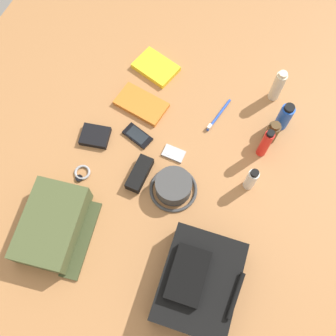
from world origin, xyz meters
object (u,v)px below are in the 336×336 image
at_px(sunscreen_spray, 265,143).
at_px(cell_phone, 138,136).
at_px(toothpaste_tube, 251,179).
at_px(paperback_novel, 156,67).
at_px(toiletry_pouch, 53,225).
at_px(toothbrush, 217,117).
at_px(sunglasses_case, 140,174).
at_px(cologne_bottle, 272,132).
at_px(wristwatch, 82,173).
at_px(deodorant_spray, 285,117).
at_px(lotion_bottle, 278,86).
at_px(backpack, 198,282).
at_px(wallet, 95,136).
at_px(media_player, 174,153).
at_px(bucket_hat, 173,187).
at_px(travel_guidebook, 141,104).

relative_size(sunscreen_spray, cell_phone, 1.30).
xyz_separation_m(toothpaste_tube, paperback_novel, (-0.35, -0.53, -0.05)).
xyz_separation_m(toiletry_pouch, toothbrush, (-0.66, 0.38, -0.04)).
xyz_separation_m(sunscreen_spray, sunglasses_case, (0.27, -0.40, -0.06)).
bearing_deg(sunglasses_case, cologne_bottle, 131.18).
bearing_deg(sunglasses_case, wristwatch, -67.91).
bearing_deg(deodorant_spray, sunglasses_case, -45.87).
height_order(paperback_novel, wristwatch, paperback_novel).
bearing_deg(toiletry_pouch, toothbrush, 149.89).
bearing_deg(sunglasses_case, lotion_bottle, 147.03).
bearing_deg(toiletry_pouch, cologne_bottle, 136.86).
height_order(cologne_bottle, cell_phone, cologne_bottle).
xyz_separation_m(backpack, wallet, (-0.37, -0.57, -0.05)).
bearing_deg(sunscreen_spray, toothpaste_tube, -1.38).
relative_size(cologne_bottle, wristwatch, 1.64).
distance_m(sunscreen_spray, sunglasses_case, 0.48).
bearing_deg(wallet, toothbrush, 111.64).
bearing_deg(toiletry_pouch, toothpaste_tube, 125.96).
height_order(backpack, sunglasses_case, backpack).
bearing_deg(lotion_bottle, sunglasses_case, -34.38).
relative_size(lotion_bottle, wristwatch, 2.25).
bearing_deg(media_player, cell_phone, -95.56).
height_order(backpack, cell_phone, backpack).
xyz_separation_m(lotion_bottle, cologne_bottle, (0.20, 0.04, -0.02)).
distance_m(sunscreen_spray, paperback_novel, 0.58).
relative_size(bucket_hat, cell_phone, 1.41).
bearing_deg(paperback_novel, toothpaste_tube, 56.36).
bearing_deg(paperback_novel, media_player, 33.04).
relative_size(sunscreen_spray, travel_guidebook, 0.75).
distance_m(toiletry_pouch, media_player, 0.52).
bearing_deg(wristwatch, deodorant_spray, 127.87).
bearing_deg(media_player, wallet, -80.55).
xyz_separation_m(sunscreen_spray, toothbrush, (-0.08, -0.21, -0.07)).
height_order(bucket_hat, travel_guidebook, bucket_hat).
distance_m(toiletry_pouch, bucket_hat, 0.45).
distance_m(bucket_hat, media_player, 0.15).
height_order(backpack, wallet, backpack).
bearing_deg(deodorant_spray, sunscreen_spray, -13.62).
bearing_deg(backpack, bucket_hat, -144.20).
bearing_deg(cell_phone, backpack, 43.98).
xyz_separation_m(wallet, sunglasses_case, (0.08, 0.23, 0.01)).
bearing_deg(lotion_bottle, toothbrush, -44.62).
height_order(paperback_novel, sunglasses_case, sunglasses_case).
xyz_separation_m(media_player, sunglasses_case, (0.13, -0.08, 0.01)).
bearing_deg(cell_phone, wristwatch, -29.83).
distance_m(lotion_bottle, wallet, 0.75).
bearing_deg(cologne_bottle, wallet, -67.95).
relative_size(cell_phone, media_player, 1.49).
xyz_separation_m(bucket_hat, deodorant_spray, (-0.42, 0.29, 0.03)).
bearing_deg(paperback_novel, cell_phone, 10.68).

